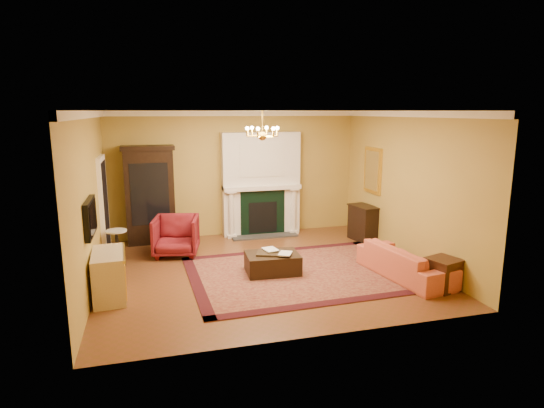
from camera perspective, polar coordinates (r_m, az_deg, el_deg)
name	(u,v)px	position (r m, az deg, el deg)	size (l,w,h in m)	color
floor	(263,270)	(8.83, -1.14, -8.31)	(6.00, 5.50, 0.02)	brown
ceiling	(262,110)	(8.30, -1.23, 11.69)	(6.00, 5.50, 0.02)	white
wall_back	(235,174)	(11.10, -4.62, 3.81)	(6.00, 0.02, 3.00)	#B29740
wall_front	(314,230)	(5.86, 5.35, -3.25)	(6.00, 0.02, 3.00)	#B29740
wall_left	(90,201)	(8.26, -21.89, 0.32)	(0.02, 5.50, 3.00)	#B29740
wall_right	(407,186)	(9.60, 16.54, 2.15)	(0.02, 5.50, 3.00)	#B29740
fireplace	(261,186)	(11.09, -1.37, 2.24)	(1.90, 0.70, 2.50)	silver
crown_molding	(251,114)	(9.24, -2.68, 11.23)	(6.00, 5.50, 0.12)	white
doorway	(104,207)	(10.00, -20.30, -0.39)	(0.08, 1.05, 2.10)	white
tv_panel	(90,218)	(7.70, -21.83, -1.59)	(0.09, 0.95, 0.58)	black
gilt_mirror	(373,170)	(10.77, 12.51, 4.14)	(0.06, 0.76, 1.05)	yellow
chandelier	(262,133)	(8.31, -1.21, 8.92)	(0.63, 0.55, 0.53)	gold
oriental_rug	(300,273)	(8.66, 3.52, -8.60)	(4.08, 3.06, 0.02)	#4C1010
china_cabinet	(150,197)	(10.72, -15.06, 0.85)	(1.07, 0.49, 2.14)	black
wingback_armchair	(176,234)	(9.78, -11.95, -3.69)	(0.89, 0.84, 0.92)	maroon
pedestal_table	(117,245)	(9.42, -18.86, -4.91)	(0.41, 0.41, 0.73)	black
commode	(109,275)	(7.91, -19.76, -8.40)	(0.49, 1.03, 0.77)	beige
coral_sofa	(405,257)	(8.69, 16.39, -6.37)	(1.98, 0.58, 0.77)	#D15842
end_table	(443,275)	(8.33, 20.66, -8.33)	(0.45, 0.45, 0.53)	#35190E
console_table	(363,224)	(10.89, 11.40, -2.43)	(0.41, 0.72, 0.80)	black
leather_ottoman	(272,263)	(8.59, 0.06, -7.41)	(0.98, 0.71, 0.36)	black
ottoman_tray	(270,253)	(8.51, -0.25, -6.18)	(0.48, 0.37, 0.03)	black
book_a	(265,243)	(8.53, -0.91, -4.93)	(0.24, 0.03, 0.32)	gray
book_b	(279,246)	(8.38, 0.92, -5.27)	(0.22, 0.02, 0.30)	gray
topiary_left	(229,177)	(10.85, -5.38, 3.41)	(0.16, 0.16, 0.42)	gray
topiary_right	(292,174)	(11.22, 2.53, 3.73)	(0.16, 0.16, 0.42)	gray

